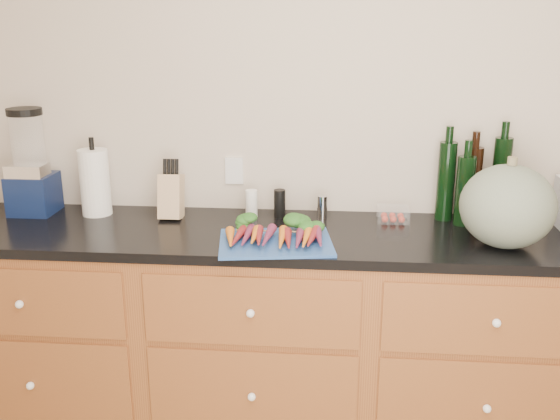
# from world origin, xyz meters

# --- Properties ---
(wall_back) EXTENTS (4.10, 0.05, 2.60)m
(wall_back) POSITION_xyz_m (0.00, 1.62, 1.30)
(wall_back) COLOR beige
(wall_back) RESTS_ON ground
(cabinets) EXTENTS (3.60, 0.64, 0.90)m
(cabinets) POSITION_xyz_m (0.00, 1.30, 0.45)
(cabinets) COLOR brown
(cabinets) RESTS_ON ground
(countertop) EXTENTS (3.64, 0.62, 0.04)m
(countertop) POSITION_xyz_m (0.00, 1.30, 0.92)
(countertop) COLOR black
(countertop) RESTS_ON cabinets
(cutting_board) EXTENTS (0.47, 0.38, 0.01)m
(cutting_board) POSITION_xyz_m (-0.37, 1.14, 0.95)
(cutting_board) COLOR #234B92
(cutting_board) RESTS_ON countertop
(carrots) EXTENTS (0.38, 0.28, 0.05)m
(carrots) POSITION_xyz_m (-0.37, 1.18, 0.97)
(carrots) COLOR orange
(carrots) RESTS_ON cutting_board
(squash) EXTENTS (0.35, 0.35, 0.32)m
(squash) POSITION_xyz_m (0.50, 1.19, 1.10)
(squash) COLOR #536051
(squash) RESTS_ON countertop
(blender_appliance) EXTENTS (0.19, 0.19, 0.47)m
(blender_appliance) POSITION_xyz_m (-1.49, 1.46, 1.14)
(blender_appliance) COLOR #0D1A40
(blender_appliance) RESTS_ON countertop
(paper_towel) EXTENTS (0.13, 0.13, 0.29)m
(paper_towel) POSITION_xyz_m (-1.20, 1.46, 1.09)
(paper_towel) COLOR white
(paper_towel) RESTS_ON countertop
(knife_block) EXTENTS (0.10, 0.10, 0.19)m
(knife_block) POSITION_xyz_m (-0.85, 1.44, 1.04)
(knife_block) COLOR tan
(knife_block) RESTS_ON countertop
(grinder_salt) EXTENTS (0.05, 0.05, 0.12)m
(grinder_salt) POSITION_xyz_m (-0.51, 1.48, 1.00)
(grinder_salt) COLOR white
(grinder_salt) RESTS_ON countertop
(grinder_pepper) EXTENTS (0.05, 0.05, 0.13)m
(grinder_pepper) POSITION_xyz_m (-0.38, 1.48, 1.00)
(grinder_pepper) COLOR black
(grinder_pepper) RESTS_ON countertop
(canister_chrome) EXTENTS (0.04, 0.04, 0.10)m
(canister_chrome) POSITION_xyz_m (-0.20, 1.48, 0.99)
(canister_chrome) COLOR silver
(canister_chrome) RESTS_ON countertop
(tomato_box) EXTENTS (0.13, 0.11, 0.06)m
(tomato_box) POSITION_xyz_m (0.11, 1.47, 0.97)
(tomato_box) COLOR white
(tomato_box) RESTS_ON countertop
(bottles) EXTENTS (0.30, 0.15, 0.36)m
(bottles) POSITION_xyz_m (0.43, 1.51, 1.10)
(bottles) COLOR black
(bottles) RESTS_ON countertop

